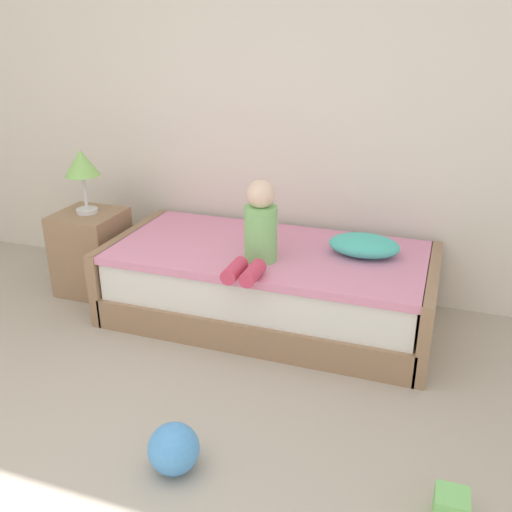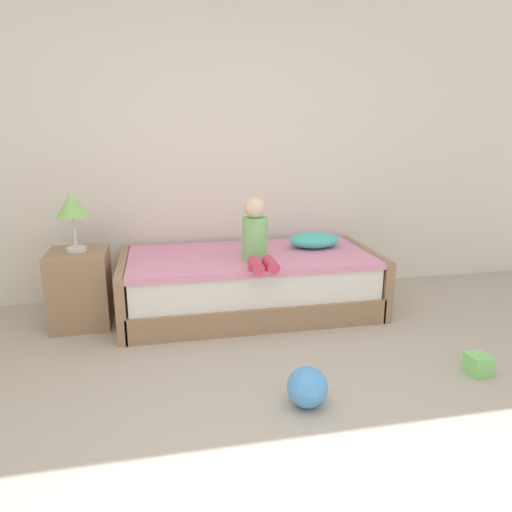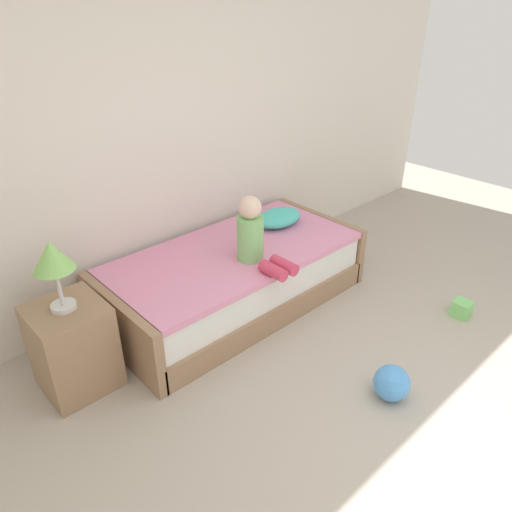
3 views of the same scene
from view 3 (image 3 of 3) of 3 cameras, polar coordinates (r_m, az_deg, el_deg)
The scene contains 9 objects.
ground_plane at distance 2.99m, azimuth 21.66°, elevation -23.25°, with size 9.20×9.20×0.00m, color #B2A899.
wall_rear at distance 3.74m, azimuth -12.03°, elevation 15.69°, with size 7.20×0.10×2.90m, color silver.
bed at distance 3.87m, azimuth -2.52°, elevation -2.63°, with size 2.11×1.00×0.50m.
nightstand at distance 3.29m, azimuth -20.89°, elevation -10.08°, with size 0.44×0.44×0.60m, color #997556.
table_lamp at distance 2.95m, azimuth -23.02°, elevation -0.37°, with size 0.24×0.24×0.45m.
child_figure at distance 3.50m, azimuth -0.17°, elevation 2.38°, with size 0.20×0.51×0.50m.
pillow at distance 4.14m, azimuth 2.72°, elevation 4.59°, with size 0.44×0.30×0.13m, color #4CCCBC.
toy_ball at distance 3.23m, azimuth 15.83°, elevation -14.32°, with size 0.23×0.23×0.23m, color #4C99E5.
toy_block at distance 4.15m, azimuth 23.23°, elevation -5.76°, with size 0.13×0.13×0.13m, color #7FD872.
Camera 3 is at (-1.87, -0.53, 2.27)m, focal length 33.65 mm.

